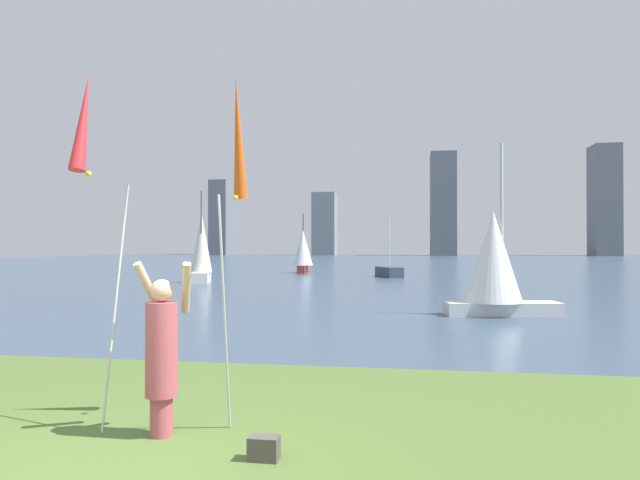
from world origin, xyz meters
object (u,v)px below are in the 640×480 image
object	(u,v)px
sailboat_5	(201,250)
sailboat_6	(389,272)
bag	(264,448)
kite_flag_right	(238,146)
sailboat_0	(303,251)
kite_flag_left	(85,133)
sailboat_3	(495,264)
person	(162,350)

from	to	relation	value
sailboat_5	sailboat_6	distance (m)	11.86
bag	sailboat_5	size ratio (longest dim) A/B	0.06
kite_flag_right	sailboat_0	distance (m)	34.15
kite_flag_left	sailboat_3	size ratio (longest dim) A/B	0.75
person	sailboat_6	size ratio (longest dim) A/B	0.49
person	kite_flag_left	world-z (taller)	kite_flag_left
kite_flag_left	sailboat_0	size ratio (longest dim) A/B	0.87
sailboat_5	sailboat_3	bearing A→B (deg)	-42.27
kite_flag_right	sailboat_6	xyz separation A→B (m)	(0.55, 29.31, -2.75)
person	sailboat_3	bearing A→B (deg)	84.98
kite_flag_left	sailboat_0	xyz separation A→B (m)	(-4.49, 34.68, -1.47)
sailboat_0	sailboat_6	bearing A→B (deg)	-34.61
sailboat_5	sailboat_6	world-z (taller)	sailboat_5
sailboat_0	kite_flag_left	bearing A→B (deg)	-82.62
person	bag	bearing A→B (deg)	-2.88
person	sailboat_6	world-z (taller)	sailboat_6
sailboat_3	sailboat_6	bearing A→B (deg)	101.00
kite_flag_left	kite_flag_right	world-z (taller)	kite_flag_right
sailboat_3	person	bearing A→B (deg)	-113.71
kite_flag_right	sailboat_3	distance (m)	11.34
person	sailboat_0	xyz separation A→B (m)	(-5.10, 34.26, 0.71)
sailboat_6	bag	bearing A→B (deg)	-89.91
sailboat_5	kite_flag_left	bearing A→B (deg)	-71.68
kite_flag_right	sailboat_5	bearing A→B (deg)	111.86
kite_flag_right	sailboat_0	world-z (taller)	sailboat_0
sailboat_5	sailboat_0	bearing A→B (deg)	73.74
person	sailboat_5	world-z (taller)	sailboat_5
kite_flag_right	sailboat_0	size ratio (longest dim) A/B	0.91
kite_flag_left	sailboat_6	size ratio (longest dim) A/B	0.99
sailboat_3	sailboat_5	bearing A→B (deg)	137.73
kite_flag_right	sailboat_3	bearing A→B (deg)	67.85
bag	sailboat_5	distance (m)	25.44
person	sailboat_3	xyz separation A→B (m)	(4.84, 11.02, 0.56)
kite_flag_left	bag	distance (m)	3.47
sailboat_3	sailboat_5	xyz separation A→B (m)	(-13.22, 12.02, 0.27)
kite_flag_left	sailboat_6	bearing A→B (deg)	86.66
person	sailboat_5	distance (m)	24.53
person	kite_flag_left	bearing A→B (deg)	-126.81
bag	sailboat_3	size ratio (longest dim) A/B	0.06
sailboat_0	sailboat_3	distance (m)	25.28
bag	kite_flag_right	bearing A→B (deg)	118.34
sailboat_3	kite_flag_right	bearing A→B (deg)	-112.15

